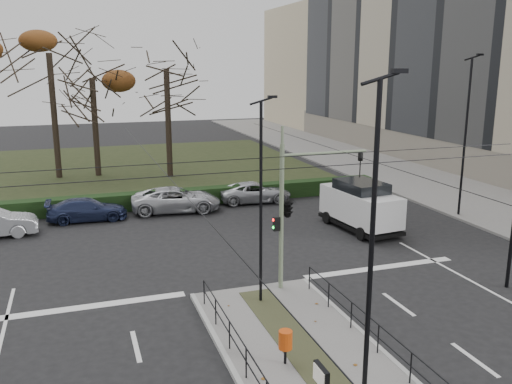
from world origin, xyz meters
TOP-DOWN VIEW (x-y plane):
  - ground at (0.00, 0.00)m, footprint 140.00×140.00m
  - sidewalk_east at (18.00, 22.00)m, footprint 8.00×90.00m
  - park at (-6.00, 32.00)m, footprint 38.00×26.00m
  - hedge at (-6.00, 18.60)m, footprint 38.00×1.00m
  - apartment_block at (27.97, 23.97)m, footprint 13.09×52.10m
  - median_railing at (0.00, -2.60)m, footprint 4.14×13.24m
  - catenary at (0.00, 1.62)m, footprint 20.00×34.00m
  - traffic_light at (1.40, 4.50)m, footprint 3.79×2.16m
  - litter_bin at (-0.77, -0.61)m, footprint 0.40×0.40m
  - streetlamp_median_near at (0.15, -3.48)m, footprint 0.69×0.14m
  - streetlamp_median_far at (-0.03, 3.61)m, footprint 0.61×0.13m
  - streetlamp_sidewalk at (14.52, 10.98)m, footprint 0.75×0.15m
  - parked_car_third at (-5.66, 16.97)m, footprint 4.38×1.91m
  - parked_car_fourth at (-0.60, 17.29)m, footprint 5.45×3.01m
  - white_van at (7.94, 10.67)m, footprint 2.64×5.13m
  - rust_tree at (-7.33, 29.57)m, footprint 9.85×9.85m
  - bare_tree_center at (-4.45, 29.46)m, footprint 6.12×6.12m
  - bare_tree_near at (0.80, 27.45)m, footprint 6.20×6.20m
  - parked_car_fifth at (4.58, 17.96)m, footprint 4.72×2.52m

SIDE VIEW (x-z plane):
  - ground at x=0.00m, z-range 0.00..0.00m
  - park at x=-6.00m, z-range 0.00..0.10m
  - sidewalk_east at x=18.00m, z-range 0.00..0.14m
  - hedge at x=-6.00m, z-range 0.00..1.00m
  - parked_car_third at x=-5.66m, z-range 0.00..1.25m
  - parked_car_fifth at x=4.58m, z-range 0.00..1.26m
  - parked_car_fourth at x=-0.60m, z-range 0.00..1.45m
  - litter_bin at x=-0.77m, z-range 0.36..1.37m
  - median_railing at x=0.00m, z-range 0.52..1.44m
  - white_van at x=7.94m, z-range 0.05..2.64m
  - traffic_light at x=1.40m, z-range 0.60..6.17m
  - catenary at x=0.00m, z-range 0.42..6.42m
  - streetlamp_median_far at x=-0.03m, z-range 0.20..7.56m
  - streetlamp_median_near at x=0.15m, z-range 0.21..8.49m
  - streetlamp_sidewalk at x=14.52m, z-range 0.22..9.14m
  - bare_tree_center at x=-4.45m, z-range 2.04..11.90m
  - bare_tree_near at x=0.80m, z-range 2.22..12.99m
  - rust_tree at x=-7.33m, z-range 3.25..15.36m
  - apartment_block at x=27.97m, z-range -0.43..21.22m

